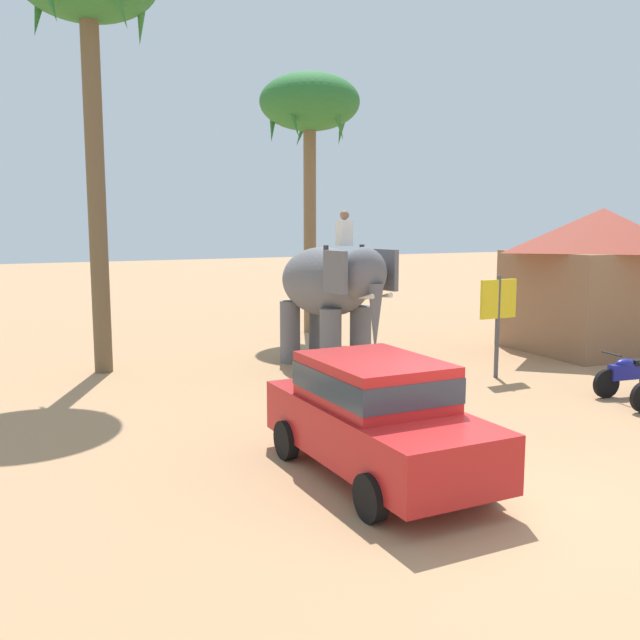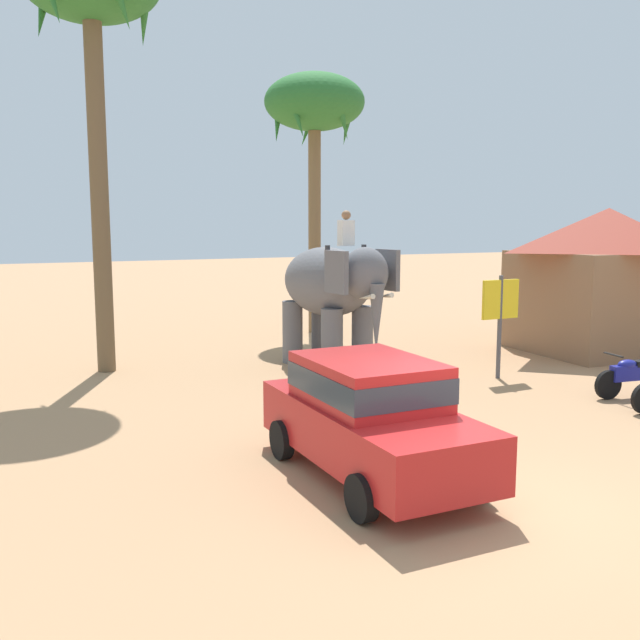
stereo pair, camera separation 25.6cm
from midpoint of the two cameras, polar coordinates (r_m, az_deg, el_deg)
name	(u,v)px [view 2 (the right image)]	position (r m, az deg, el deg)	size (l,w,h in m)	color
ground_plane	(470,502)	(9.67, 12.83, -14.17)	(120.00, 120.00, 0.00)	tan
car_sedan_foreground	(370,413)	(10.07, 4.81, -7.53)	(1.93, 4.12, 1.70)	red
elephant_with_mahout	(332,289)	(17.24, 1.39, 2.55)	(1.94, 3.95, 3.88)	slate
motorcycle_end_of_row	(632,375)	(16.04, 24.40, -4.09)	(1.80, 0.55, 0.94)	black
palm_tree_left_of_road	(314,110)	(23.33, -0.12, 16.67)	(3.20, 3.20, 8.30)	brown
roadside_hut	(606,275)	(21.39, 22.46, 3.36)	(5.23, 4.48, 4.00)	#8C6647
signboard_yellow	(500,306)	(16.73, 14.83, 1.08)	(1.00, 0.10, 2.40)	#4C4C51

